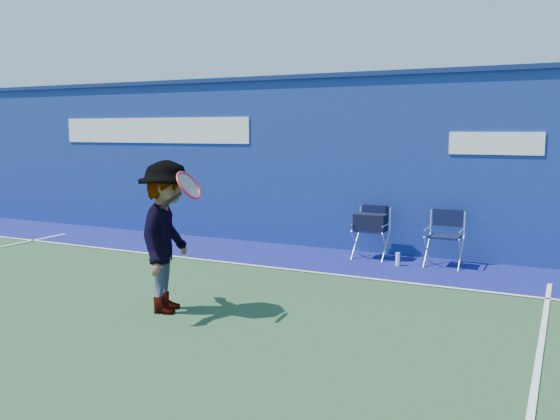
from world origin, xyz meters
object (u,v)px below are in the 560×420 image
at_px(directors_chair_left, 371,236).
at_px(water_bottle, 398,259).
at_px(directors_chair_right, 444,249).
at_px(tennis_player, 167,237).

height_order(directors_chair_left, water_bottle, directors_chair_left).
relative_size(directors_chair_right, tennis_player, 0.49).
bearing_deg(tennis_player, water_bottle, 62.48).
relative_size(directors_chair_left, tennis_player, 0.49).
xyz_separation_m(directors_chair_left, tennis_player, (-1.25, -3.81, 0.51)).
xyz_separation_m(directors_chair_left, water_bottle, (0.55, -0.35, -0.26)).
height_order(directors_chair_left, directors_chair_right, same).
bearing_deg(tennis_player, directors_chair_right, 56.89).
bearing_deg(water_bottle, directors_chair_left, 147.42).
relative_size(directors_chair_left, water_bottle, 4.09).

